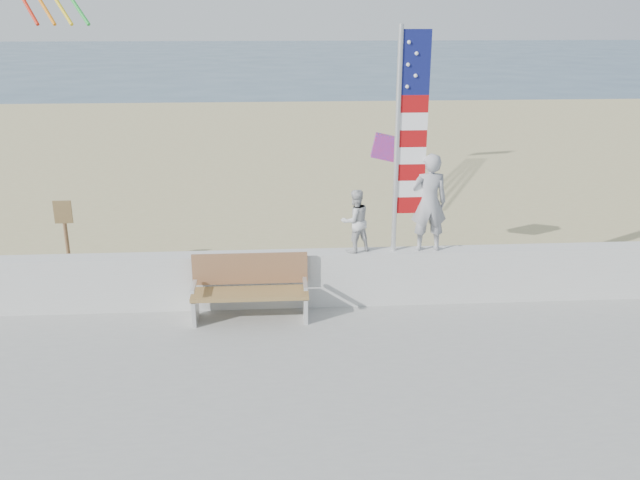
{
  "coord_description": "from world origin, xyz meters",
  "views": [
    {
      "loc": [
        -0.46,
        -8.21,
        4.75
      ],
      "look_at": [
        0.2,
        1.8,
        1.35
      ],
      "focal_mm": 38.0,
      "sensor_mm": 36.0,
      "label": 1
    }
  ],
  "objects_px": {
    "child": "(355,221)",
    "bench": "(250,287)",
    "adult": "(429,202)",
    "flag": "(406,132)"
  },
  "relations": [
    {
      "from": "adult",
      "to": "bench",
      "type": "xyz_separation_m",
      "value": [
        -2.85,
        -0.45,
        -1.18
      ]
    },
    {
      "from": "adult",
      "to": "child",
      "type": "distance_m",
      "value": 1.21
    },
    {
      "from": "child",
      "to": "flag",
      "type": "bearing_deg",
      "value": 156.88
    },
    {
      "from": "child",
      "to": "bench",
      "type": "height_order",
      "value": "child"
    },
    {
      "from": "adult",
      "to": "flag",
      "type": "bearing_deg",
      "value": 0.01
    },
    {
      "from": "child",
      "to": "flag",
      "type": "distance_m",
      "value": 1.59
    },
    {
      "from": "adult",
      "to": "child",
      "type": "height_order",
      "value": "adult"
    },
    {
      "from": "adult",
      "to": "bench",
      "type": "height_order",
      "value": "adult"
    },
    {
      "from": "adult",
      "to": "child",
      "type": "bearing_deg",
      "value": -0.03
    },
    {
      "from": "flag",
      "to": "adult",
      "type": "bearing_deg",
      "value": 0.04
    }
  ]
}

